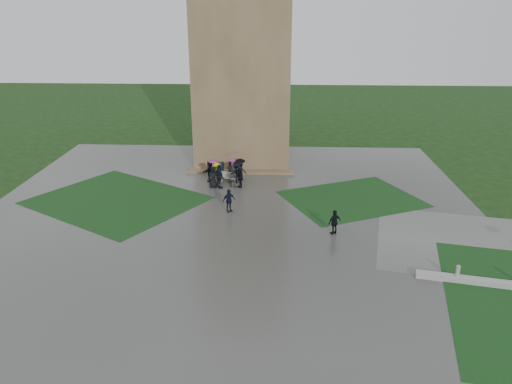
{
  "coord_description": "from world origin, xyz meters",
  "views": [
    {
      "loc": [
        3.01,
        -28.93,
        13.26
      ],
      "look_at": [
        1.61,
        3.0,
        1.2
      ],
      "focal_mm": 35.0,
      "sensor_mm": 36.0,
      "label": 1
    }
  ],
  "objects_px": {
    "pedestrian_mid": "(229,200)",
    "pedestrian_near": "(335,222)",
    "bench": "(228,177)",
    "tower": "(243,57)"
  },
  "relations": [
    {
      "from": "pedestrian_mid",
      "to": "pedestrian_near",
      "type": "xyz_separation_m",
      "value": [
        6.79,
        -3.23,
        -0.03
      ]
    },
    {
      "from": "tower",
      "to": "pedestrian_mid",
      "type": "relative_size",
      "value": 11.13
    },
    {
      "from": "tower",
      "to": "bench",
      "type": "relative_size",
      "value": 12.23
    },
    {
      "from": "tower",
      "to": "bench",
      "type": "distance_m",
      "value": 10.94
    },
    {
      "from": "pedestrian_near",
      "to": "tower",
      "type": "bearing_deg",
      "value": -101.39
    },
    {
      "from": "tower",
      "to": "pedestrian_mid",
      "type": "bearing_deg",
      "value": -90.91
    },
    {
      "from": "bench",
      "to": "pedestrian_near",
      "type": "xyz_separation_m",
      "value": [
        7.44,
        -9.18,
        0.36
      ]
    },
    {
      "from": "tower",
      "to": "bench",
      "type": "xyz_separation_m",
      "value": [
        -0.85,
        -6.76,
        -8.56
      ]
    },
    {
      "from": "pedestrian_mid",
      "to": "pedestrian_near",
      "type": "height_order",
      "value": "pedestrian_mid"
    },
    {
      "from": "bench",
      "to": "pedestrian_mid",
      "type": "bearing_deg",
      "value": -64.14
    }
  ]
}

